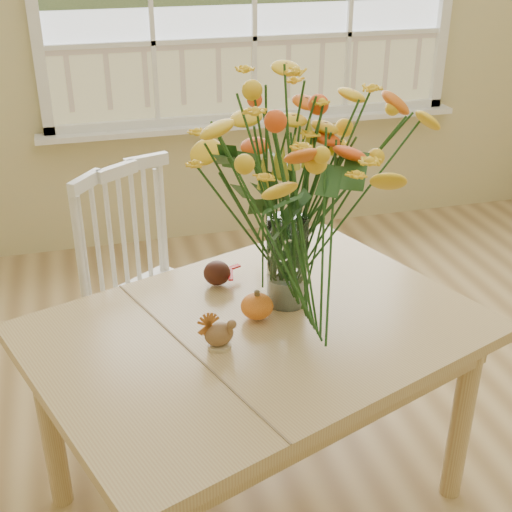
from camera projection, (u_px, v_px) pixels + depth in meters
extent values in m
cube|color=#9A784A|center=(424.00, 495.00, 2.32)|extent=(4.00, 4.50, 0.01)
cube|color=white|center=(256.00, 123.00, 3.88)|extent=(2.42, 0.12, 0.03)
cube|color=tan|center=(258.00, 331.00, 2.02)|extent=(1.50, 1.29, 0.04)
cube|color=tan|center=(258.00, 351.00, 2.05)|extent=(1.35, 1.13, 0.10)
cylinder|color=tan|center=(50.00, 425.00, 2.16)|extent=(0.07, 0.07, 0.64)
cylinder|color=tan|center=(462.00, 418.00, 2.19)|extent=(0.07, 0.07, 0.64)
cylinder|color=tan|center=(316.00, 319.00, 2.72)|extent=(0.07, 0.07, 0.64)
cube|color=white|center=(159.00, 307.00, 2.55)|extent=(0.60, 0.59, 0.05)
cube|color=white|center=(123.00, 235.00, 2.53)|extent=(0.38, 0.29, 0.50)
cylinder|color=white|center=(159.00, 396.00, 2.45)|extent=(0.04, 0.04, 0.43)
cylinder|color=white|center=(102.00, 363.00, 2.63)|extent=(0.04, 0.04, 0.43)
cylinder|color=white|center=(222.00, 354.00, 2.68)|extent=(0.04, 0.04, 0.43)
cylinder|color=white|center=(166.00, 326.00, 2.86)|extent=(0.04, 0.04, 0.43)
cylinder|color=white|center=(287.00, 262.00, 2.07)|extent=(0.12, 0.12, 0.28)
ellipsoid|color=#D15918|center=(257.00, 307.00, 2.03)|extent=(0.10, 0.10, 0.08)
cylinder|color=#CCB78C|center=(219.00, 345.00, 1.91)|extent=(0.07, 0.07, 0.01)
ellipsoid|color=brown|center=(219.00, 334.00, 1.89)|extent=(0.09, 0.07, 0.07)
ellipsoid|color=#38160F|center=(217.00, 274.00, 2.21)|extent=(0.09, 0.09, 0.08)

